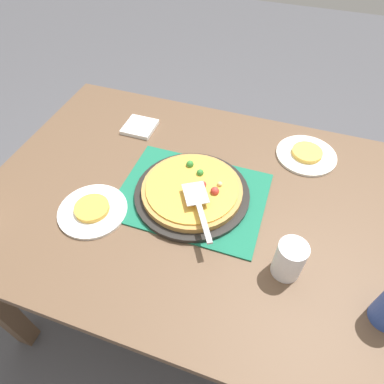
{
  "coord_description": "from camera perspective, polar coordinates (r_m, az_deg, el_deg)",
  "views": [
    {
      "loc": [
        0.24,
        -0.69,
        1.6
      ],
      "look_at": [
        0.0,
        0.0,
        0.77
      ],
      "focal_mm": 31.37,
      "sensor_mm": 36.0,
      "label": 1
    }
  ],
  "objects": [
    {
      "name": "napkin_stack",
      "position": [
        1.39,
        -8.87,
        10.88
      ],
      "size": [
        0.12,
        0.12,
        0.02
      ],
      "primitive_type": "cube",
      "color": "white",
      "rests_on": "dining_table"
    },
    {
      "name": "pizza_pan",
      "position": [
        1.11,
        -0.0,
        -0.24
      ],
      "size": [
        0.38,
        0.38,
        0.01
      ],
      "primitive_type": "cylinder",
      "color": "black",
      "rests_on": "placemat"
    },
    {
      "name": "ground_plane",
      "position": [
        1.76,
        -0.0,
        -16.81
      ],
      "size": [
        8.0,
        8.0,
        0.0
      ],
      "primitive_type": "plane",
      "color": "#4C4C51"
    },
    {
      "name": "dining_table",
      "position": [
        1.2,
        -0.0,
        -4.07
      ],
      "size": [
        1.4,
        1.0,
        0.75
      ],
      "color": "brown",
      "rests_on": "ground_plane"
    },
    {
      "name": "served_slice_left",
      "position": [
        1.31,
        18.97,
        6.37
      ],
      "size": [
        0.11,
        0.11,
        0.02
      ],
      "primitive_type": "cylinder",
      "color": "#EAB747",
      "rests_on": "plate_near_left"
    },
    {
      "name": "plate_near_left",
      "position": [
        1.32,
        18.83,
        5.96
      ],
      "size": [
        0.22,
        0.22,
        0.01
      ],
      "primitive_type": "cylinder",
      "color": "white",
      "rests_on": "dining_table"
    },
    {
      "name": "placemat",
      "position": [
        1.12,
        -0.0,
        -0.58
      ],
      "size": [
        0.48,
        0.36,
        0.01
      ],
      "primitive_type": "cube",
      "color": "#196B4C",
      "rests_on": "dining_table"
    },
    {
      "name": "cup_corner",
      "position": [
        0.95,
        16.21,
        -10.97
      ],
      "size": [
        0.08,
        0.08,
        0.12
      ],
      "primitive_type": "cylinder",
      "color": "white",
      "rests_on": "dining_table"
    },
    {
      "name": "pizza",
      "position": [
        1.09,
        0.06,
        0.46
      ],
      "size": [
        0.33,
        0.33,
        0.05
      ],
      "color": "#B78442",
      "rests_on": "pizza_pan"
    },
    {
      "name": "plate_far_right",
      "position": [
        1.12,
        -16.51,
        -3.06
      ],
      "size": [
        0.22,
        0.22,
        0.01
      ],
      "primitive_type": "cylinder",
      "color": "white",
      "rests_on": "dining_table"
    },
    {
      "name": "pizza_server",
      "position": [
        1.0,
        1.17,
        -2.27
      ],
      "size": [
        0.16,
        0.22,
        0.01
      ],
      "color": "silver",
      "rests_on": "pizza"
    },
    {
      "name": "served_slice_right",
      "position": [
        1.11,
        -16.65,
        -2.65
      ],
      "size": [
        0.11,
        0.11,
        0.02
      ],
      "primitive_type": "cylinder",
      "color": "gold",
      "rests_on": "plate_far_right"
    }
  ]
}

